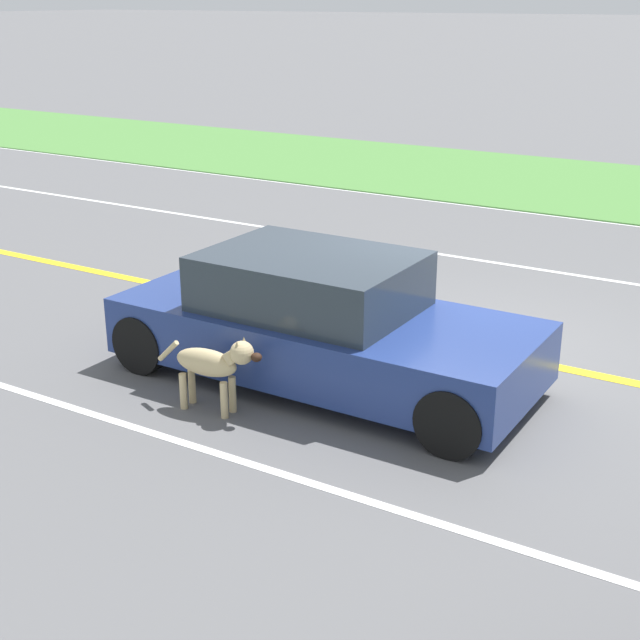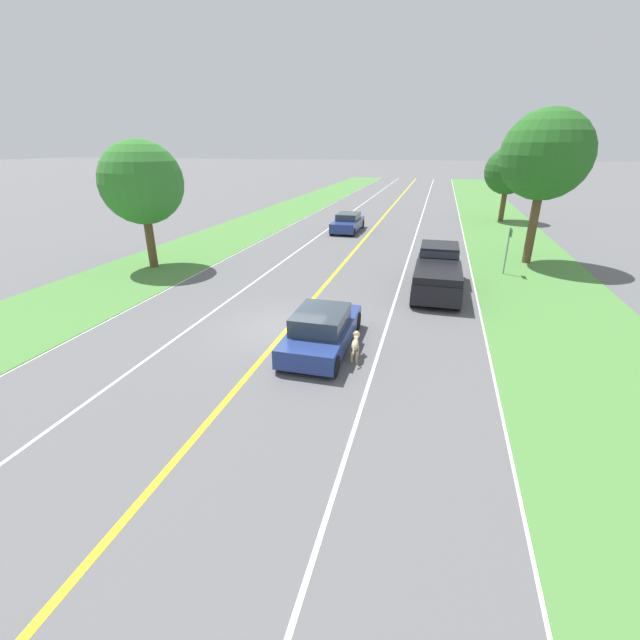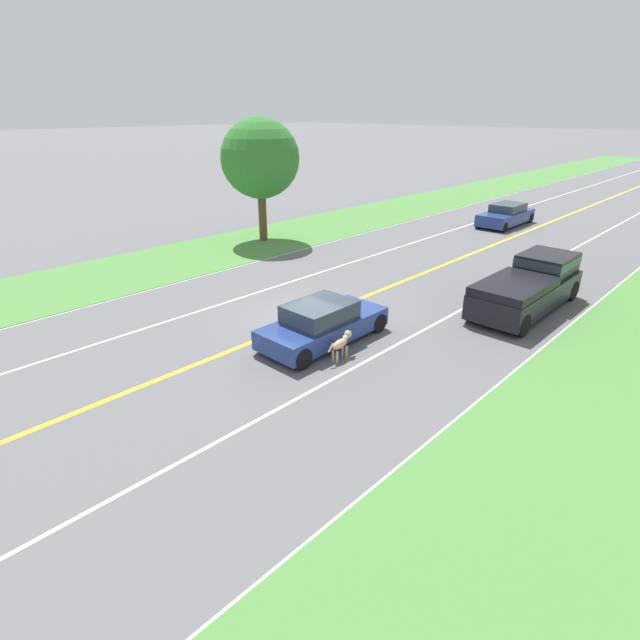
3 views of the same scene
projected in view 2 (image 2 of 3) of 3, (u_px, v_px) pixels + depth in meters
The scene contains 16 objects.
ground_plane at pixel (287, 330), 15.61m from camera, with size 400.00×400.00×0.00m, color #5B5B5E.
centre_divider_line at pixel (287, 330), 15.60m from camera, with size 0.18×160.00×0.01m, color yellow.
lane_edge_line_right at pixel (490, 352), 13.92m from camera, with size 0.14×160.00×0.01m, color white.
lane_edge_line_left at pixel (123, 312), 17.29m from camera, with size 0.14×160.00×0.01m, color white.
lane_dash_same_dir at pixel (382, 341), 14.76m from camera, with size 0.10×160.00×0.01m, color white.
lane_dash_oncoming at pixel (201, 321), 16.45m from camera, with size 0.10×160.00×0.01m, color white.
grass_verge_right at pixel (593, 363), 13.19m from camera, with size 6.00×160.00×0.03m, color #4C843D.
grass_verge_left at pixel (62, 305), 18.01m from camera, with size 6.00×160.00×0.03m, color #4C843D.
ego_car at pixel (322, 330), 14.03m from camera, with size 1.88×4.42×1.35m.
dog at pixel (355, 343), 13.38m from camera, with size 0.29×1.18×0.81m.
pickup_truck at pixel (438, 270), 19.68m from camera, with size 2.04×5.74×1.82m.
oncoming_car at pixel (348, 223), 33.43m from camera, with size 1.90×4.70×1.36m.
roadside_tree_right_near at pixel (546, 156), 22.37m from camera, with size 4.62×4.62×8.10m.
roadside_tree_right_far at pixel (508, 171), 36.47m from camera, with size 3.89×3.89×6.19m.
roadside_tree_left_near at pixel (142, 183), 22.04m from camera, with size 4.23×4.23×6.59m.
street_sign at pixel (508, 245), 21.78m from camera, with size 0.11×0.64×2.43m.
Camera 2 is at (4.90, -13.49, 6.25)m, focal length 24.00 mm.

